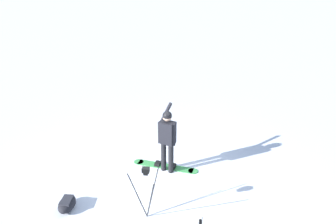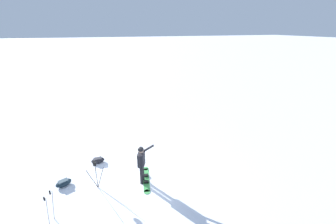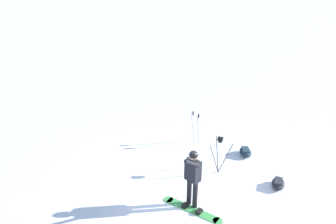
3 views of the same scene
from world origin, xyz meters
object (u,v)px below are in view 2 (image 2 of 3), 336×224
camera_tripod (95,170)px  ski_poles (49,204)px  gear_bag_small (98,160)px  snowboard (146,179)px  gear_bag_large (64,183)px  snowboarder (142,161)px

camera_tripod → ski_poles: (-1.50, -1.31, -0.10)m
camera_tripod → gear_bag_small: camera_tripod is taller
snowboard → gear_bag_large: 3.50m
gear_bag_large → gear_bag_small: 1.92m
camera_tripod → gear_bag_small: size_ratio=1.97×
snowboarder → snowboard: 1.07m
snowboarder → gear_bag_small: snowboarder is taller
ski_poles → gear_bag_small: bearing=64.0°
snowboard → camera_tripod: size_ratio=1.41×
ski_poles → snowboarder: bearing=17.8°
snowboard → camera_tripod: bearing=175.8°
snowboarder → gear_bag_small: 2.93m
gear_bag_large → camera_tripod: 1.68m
gear_bag_small → snowboard: bearing=-45.3°
gear_bag_large → ski_poles: bearing=-93.7°
snowboard → gear_bag_small: bearing=134.7°
snowboard → snowboarder: bearing=-155.8°
camera_tripod → gear_bag_large: bearing=156.9°
snowboarder → camera_tripod: bearing=173.0°
gear_bag_small → ski_poles: 3.60m
gear_bag_large → camera_tripod: size_ratio=0.58×
snowboarder → gear_bag_large: bearing=165.9°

